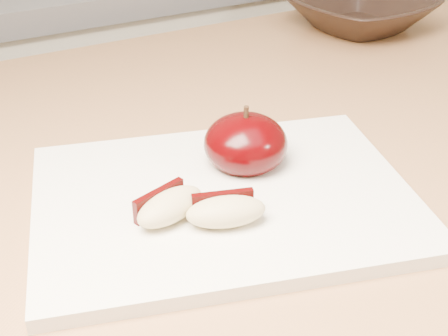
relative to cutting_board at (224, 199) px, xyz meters
name	(u,v)px	position (x,y,z in m)	size (l,w,h in m)	color
back_cabinet	(64,177)	(0.04, 0.81, -0.44)	(2.40, 0.62, 0.94)	silver
cutting_board	(224,199)	(0.00, 0.00, 0.00)	(0.32, 0.23, 0.01)	white
apple_half	(246,144)	(0.04, 0.04, 0.03)	(0.08, 0.08, 0.06)	black
apple_wedge_a	(169,206)	(-0.06, -0.01, 0.02)	(0.07, 0.05, 0.02)	tan
apple_wedge_b	(226,211)	(-0.02, -0.04, 0.02)	(0.07, 0.05, 0.02)	tan
bowl	(359,11)	(0.40, 0.32, 0.02)	(0.20, 0.20, 0.05)	black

